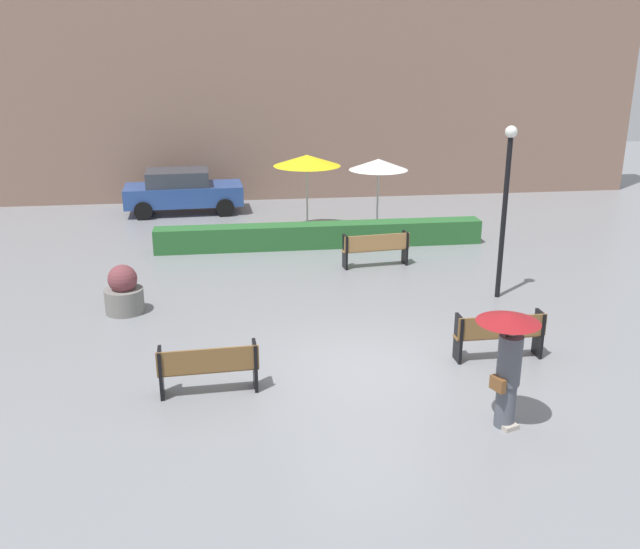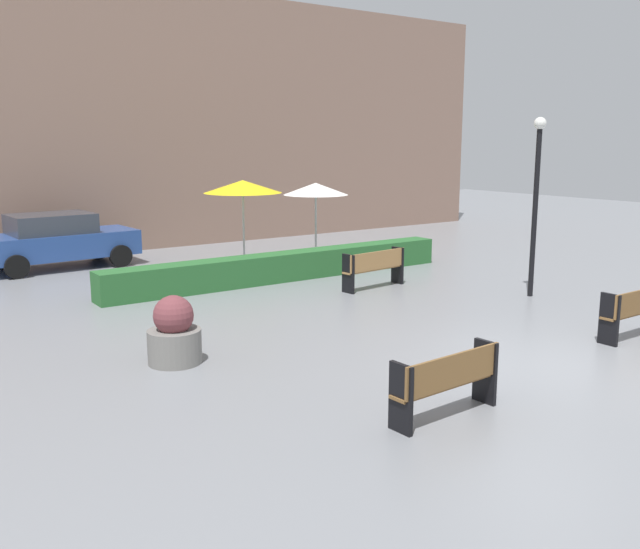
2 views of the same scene
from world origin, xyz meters
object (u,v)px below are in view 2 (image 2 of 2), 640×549
(bench_back_row, at_px, (375,266))
(bench_near_left, at_px, (448,380))
(lamp_post, at_px, (536,189))
(bench_near_right, at_px, (637,309))
(patio_umbrella_yellow, at_px, (243,187))
(patio_umbrella_white, at_px, (316,189))
(parked_car, at_px, (57,240))
(planter_pot, at_px, (174,334))

(bench_back_row, height_order, bench_near_left, bench_back_row)
(bench_back_row, height_order, lamp_post, lamp_post)
(bench_near_right, bearing_deg, lamp_post, 68.95)
(bench_near_left, bearing_deg, patio_umbrella_yellow, 74.68)
(patio_umbrella_white, height_order, parked_car, patio_umbrella_white)
(patio_umbrella_yellow, relative_size, patio_umbrella_white, 1.06)
(bench_near_right, bearing_deg, patio_umbrella_white, 91.74)
(planter_pot, height_order, patio_umbrella_yellow, patio_umbrella_yellow)
(bench_back_row, relative_size, patio_umbrella_white, 0.79)
(bench_near_left, distance_m, parked_car, 14.23)
(bench_near_right, height_order, patio_umbrella_yellow, patio_umbrella_yellow)
(bench_near_right, xyz_separation_m, parked_car, (-6.78, 13.50, 0.26))
(planter_pot, bearing_deg, parked_car, 85.55)
(planter_pot, bearing_deg, lamp_post, -0.84)
(patio_umbrella_white, xyz_separation_m, parked_car, (-6.48, 3.57, -1.39))
(patio_umbrella_yellow, xyz_separation_m, parked_car, (-4.20, 3.32, -1.53))
(lamp_post, xyz_separation_m, patio_umbrella_yellow, (-3.89, 6.78, -0.16))
(bench_near_left, relative_size, lamp_post, 0.43)
(bench_near_left, bearing_deg, bench_near_right, 6.94)
(bench_near_left, distance_m, lamp_post, 8.22)
(bench_back_row, height_order, planter_pot, planter_pot)
(bench_back_row, height_order, patio_umbrella_white, patio_umbrella_white)
(bench_back_row, distance_m, bench_near_left, 8.14)
(planter_pot, bearing_deg, patio_umbrella_white, 41.44)
(planter_pot, relative_size, patio_umbrella_yellow, 0.45)
(bench_near_left, height_order, lamp_post, lamp_post)
(lamp_post, relative_size, patio_umbrella_yellow, 1.63)
(bench_back_row, bearing_deg, planter_pot, -157.66)
(parked_car, bearing_deg, bench_back_row, -52.45)
(bench_near_right, distance_m, parked_car, 15.11)
(patio_umbrella_yellow, xyz_separation_m, patio_umbrella_white, (2.28, -0.25, -0.14))
(patio_umbrella_white, relative_size, parked_car, 0.56)
(patio_umbrella_yellow, bearing_deg, bench_near_left, -105.32)
(patio_umbrella_yellow, distance_m, parked_car, 5.57)
(bench_back_row, xyz_separation_m, parked_car, (-5.64, 7.34, 0.26))
(bench_near_right, distance_m, bench_near_left, 5.60)
(bench_near_left, height_order, parked_car, parked_car)
(bench_back_row, bearing_deg, parked_car, 127.55)
(bench_near_left, xyz_separation_m, patio_umbrella_white, (5.25, 10.60, 1.68))
(lamp_post, height_order, patio_umbrella_white, lamp_post)
(patio_umbrella_yellow, bearing_deg, bench_back_row, -70.22)
(lamp_post, bearing_deg, bench_near_right, -111.05)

